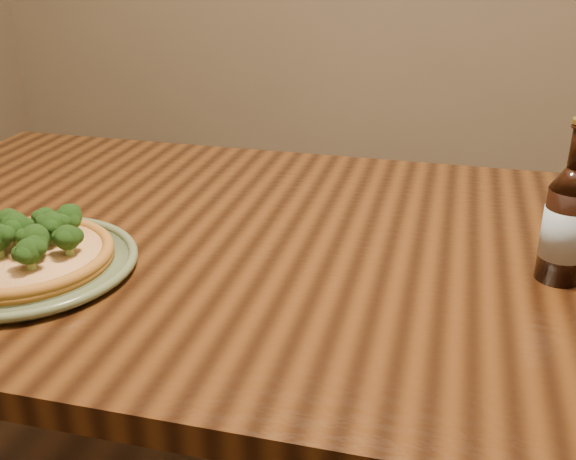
% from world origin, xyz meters
% --- Properties ---
extents(table, '(1.60, 0.90, 0.75)m').
position_xyz_m(table, '(0.00, 0.10, 0.66)').
color(table, '#44240E').
rests_on(table, ground).
extents(plate, '(0.32, 0.32, 0.02)m').
position_xyz_m(plate, '(-0.36, -0.10, 0.76)').
color(plate, '#5D6A49').
rests_on(plate, table).
extents(pizza, '(0.26, 0.26, 0.07)m').
position_xyz_m(pizza, '(-0.36, -0.09, 0.78)').
color(pizza, '#AB6D26').
rests_on(pizza, plate).
extents(beer_bottle, '(0.06, 0.06, 0.23)m').
position_xyz_m(beer_bottle, '(0.39, 0.07, 0.84)').
color(beer_bottle, black).
rests_on(beer_bottle, table).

